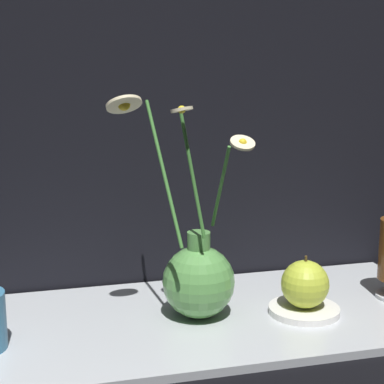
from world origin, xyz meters
The scene contains 5 objects.
ground_plane centered at (0.00, 0.00, 0.00)m, with size 6.00×6.00×0.00m, color black.
shelf centered at (0.00, 0.00, 0.01)m, with size 0.80×0.33×0.01m.
vase_with_flowers centered at (0.01, -0.01, 0.07)m, with size 0.22×0.12×0.33m.
saucer_plate centered at (0.17, -0.03, 0.02)m, with size 0.11×0.11×0.01m.
orange_fruit centered at (0.17, -0.03, 0.06)m, with size 0.07×0.07×0.08m.
Camera 1 is at (-0.22, -0.87, 0.39)m, focal length 60.00 mm.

